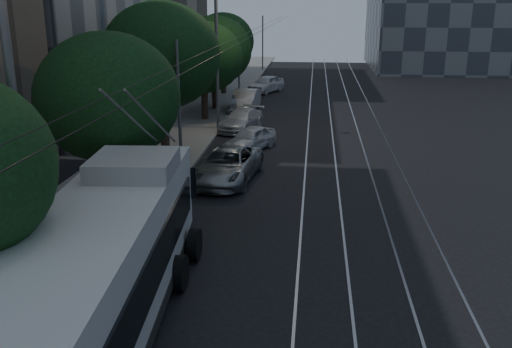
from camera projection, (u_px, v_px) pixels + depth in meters
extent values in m
plane|color=black|center=(287.00, 285.00, 15.87)|extent=(120.00, 120.00, 0.00)
cube|color=slate|center=(183.00, 126.00, 35.61)|extent=(5.00, 90.00, 0.15)
cube|color=gray|center=(308.00, 130.00, 34.86)|extent=(0.08, 90.00, 0.02)
cube|color=gray|center=(332.00, 130.00, 34.72)|extent=(0.08, 90.00, 0.02)
cube|color=gray|center=(358.00, 131.00, 34.57)|extent=(0.08, 90.00, 0.02)
cube|color=gray|center=(382.00, 131.00, 34.42)|extent=(0.08, 90.00, 0.02)
cylinder|color=black|center=(241.00, 36.00, 33.63)|extent=(0.02, 90.00, 0.02)
cylinder|color=black|center=(252.00, 36.00, 33.57)|extent=(0.02, 90.00, 0.02)
cylinder|color=#5C5B5E|center=(179.00, 109.00, 25.02)|extent=(0.14, 0.14, 6.00)
cylinder|color=#5C5B5E|center=(239.00, 62.00, 44.05)|extent=(0.14, 0.14, 6.00)
cylinder|color=#5C5B5E|center=(263.00, 44.00, 63.08)|extent=(0.14, 0.14, 6.00)
cube|color=silver|center=(97.00, 273.00, 12.71)|extent=(3.38, 12.08, 2.83)
cube|color=black|center=(102.00, 323.00, 13.08)|extent=(3.43, 12.12, 0.35)
cube|color=black|center=(105.00, 258.00, 13.15)|extent=(3.27, 9.61, 1.04)
cube|color=black|center=(165.00, 183.00, 18.29)|extent=(2.04, 0.23, 0.99)
cube|color=#949496|center=(134.00, 165.00, 15.06)|extent=(2.29, 2.33, 0.50)
cylinder|color=#5C5B5E|center=(133.00, 119.00, 15.79)|extent=(0.06, 4.50, 2.37)
cylinder|color=#5C5B5E|center=(154.00, 120.00, 15.73)|extent=(0.06, 4.50, 2.37)
cylinder|color=black|center=(93.00, 269.00, 15.70)|extent=(0.30, 0.99, 0.99)
cylinder|color=black|center=(180.00, 273.00, 15.46)|extent=(0.30, 0.99, 0.99)
cylinder|color=black|center=(117.00, 241.00, 17.51)|extent=(0.30, 0.99, 0.99)
cylinder|color=black|center=(195.00, 245.00, 17.27)|extent=(0.30, 0.99, 0.99)
imported|color=gray|center=(227.00, 165.00, 24.84)|extent=(2.97, 5.36, 1.42)
imported|color=silver|center=(250.00, 138.00, 30.01)|extent=(2.85, 3.92, 1.24)
imported|color=#BCBCC0|center=(241.00, 120.00, 34.61)|extent=(2.75, 4.57, 1.24)
imported|color=#B4B4B8|center=(245.00, 101.00, 40.53)|extent=(1.87, 4.67, 1.51)
imported|color=silver|center=(266.00, 84.00, 48.87)|extent=(3.29, 4.53, 1.43)
cylinder|color=black|center=(115.00, 183.00, 20.61)|extent=(0.44, 0.44, 2.52)
ellipsoid|color=black|center=(108.00, 97.00, 19.69)|extent=(5.00, 5.00, 4.50)
cylinder|color=black|center=(165.00, 130.00, 28.10)|extent=(0.44, 0.44, 2.96)
ellipsoid|color=black|center=(161.00, 55.00, 27.04)|extent=(5.66, 5.66, 5.10)
cylinder|color=black|center=(205.00, 104.00, 37.11)|extent=(0.44, 0.44, 2.24)
ellipsoid|color=black|center=(204.00, 57.00, 36.23)|extent=(5.01, 5.01, 4.51)
cylinder|color=black|center=(215.00, 94.00, 40.81)|extent=(0.44, 0.44, 2.26)
ellipsoid|color=black|center=(214.00, 50.00, 39.90)|extent=(5.31, 5.31, 4.78)
cylinder|color=black|center=(224.00, 80.00, 47.53)|extent=(0.44, 0.44, 2.48)
ellipsoid|color=black|center=(223.00, 41.00, 46.60)|extent=(5.10, 5.10, 4.59)
cylinder|color=#5C5B5E|center=(19.00, 147.00, 12.45)|extent=(0.20, 0.20, 9.07)
cylinder|color=#5C5B5E|center=(217.00, 37.00, 33.25)|extent=(0.20, 0.20, 11.10)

